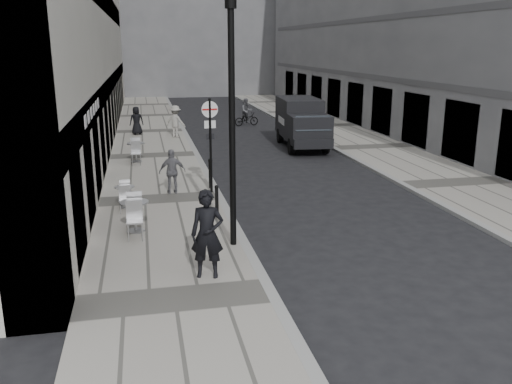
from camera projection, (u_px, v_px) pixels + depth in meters
ground at (308, 366)px, 8.95m from camera, size 120.00×120.00×0.00m
sidewalk at (154, 156)px, 25.54m from camera, size 4.00×60.00×0.12m
far_sidewalk at (372, 147)px, 27.72m from camera, size 4.00×60.00×0.12m
walking_man at (207, 234)px, 11.89m from camera, size 0.82×0.63×1.99m
sign_post at (210, 133)px, 18.54m from camera, size 0.56×0.11×3.28m
lamppost at (232, 112)px, 13.21m from camera, size 0.28×0.28×6.18m
bollard_near at (217, 200)px, 16.60m from camera, size 0.11×0.11×0.83m
bollard_far at (211, 174)px, 19.52m from camera, size 0.13×0.13×1.01m
panel_van at (301, 120)px, 27.81m from camera, size 2.35×5.37×2.46m
cyclist at (246, 115)px, 35.44m from camera, size 1.74×0.95×1.78m
pedestrian_a at (172, 171)px, 18.74m from camera, size 0.94×0.45×1.56m
pedestrian_b at (176, 121)px, 30.24m from camera, size 1.32×1.15×1.77m
pedestrian_c at (137, 121)px, 31.12m from camera, size 0.85×0.60×1.62m
cafe_table_near at (135, 214)px, 14.93m from camera, size 0.79×1.78×1.01m
cafe_table_mid at (125, 195)px, 17.19m from camera, size 0.63×1.42×0.81m
cafe_table_far at (136, 151)px, 23.91m from camera, size 0.77×1.75×1.00m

